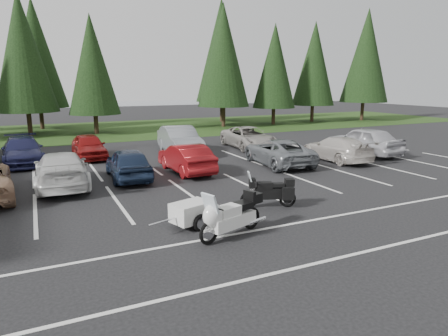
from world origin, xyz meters
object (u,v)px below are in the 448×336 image
(car_near_4, at_px, (128,163))
(car_far_3, at_px, (180,140))
(car_near_7, at_px, (336,149))
(car_far_1, at_px, (23,151))
(car_near_6, at_px, (278,152))
(car_near_5, at_px, (186,158))
(car_far_4, at_px, (249,138))
(cargo_trailer, at_px, (191,214))
(car_near_8, at_px, (363,141))
(car_far_2, at_px, (89,146))
(touring_motorcycle, at_px, (231,212))
(adventure_motorcycle, at_px, (268,189))
(car_near_3, at_px, (61,170))

(car_near_4, distance_m, car_far_3, 6.62)
(car_near_7, bearing_deg, car_far_1, -21.58)
(car_near_6, bearing_deg, car_near_7, 178.24)
(car_near_4, relative_size, car_near_5, 0.99)
(car_far_4, xyz_separation_m, cargo_trailer, (-8.61, -12.07, -0.31))
(car_near_5, height_order, car_near_8, car_near_8)
(car_near_7, height_order, car_far_2, car_far_2)
(car_far_1, xyz_separation_m, car_far_3, (8.51, -0.69, 0.12))
(car_near_5, relative_size, car_far_3, 0.84)
(touring_motorcycle, bearing_deg, car_near_7, 17.78)
(car_far_3, bearing_deg, car_near_7, -35.06)
(car_near_8, bearing_deg, car_far_2, -24.44)
(car_far_1, relative_size, touring_motorcycle, 1.87)
(touring_motorcycle, relative_size, cargo_trailer, 1.56)
(car_near_4, bearing_deg, adventure_motorcycle, 121.58)
(car_far_4, bearing_deg, car_far_1, -179.51)
(car_near_3, bearing_deg, car_far_3, -140.87)
(car_near_6, relative_size, car_far_3, 0.98)
(car_near_4, height_order, car_far_2, car_near_4)
(car_near_8, distance_m, adventure_motorcycle, 12.40)
(car_near_7, xyz_separation_m, car_far_4, (-2.27, 5.82, 0.03))
(car_near_8, bearing_deg, cargo_trailer, 24.00)
(car_far_3, height_order, cargo_trailer, car_far_3)
(car_far_2, relative_size, cargo_trailer, 2.44)
(car_near_6, bearing_deg, car_near_3, 5.52)
(car_far_2, bearing_deg, car_near_8, -22.55)
(car_near_5, xyz_separation_m, car_near_8, (11.22, -0.01, 0.14))
(car_near_3, relative_size, car_far_2, 1.24)
(car_near_7, height_order, car_far_3, car_far_3)
(car_near_5, relative_size, car_far_4, 0.84)
(car_near_7, relative_size, adventure_motorcycle, 2.13)
(car_near_3, distance_m, car_far_2, 6.41)
(car_far_4, bearing_deg, car_near_7, -65.65)
(touring_motorcycle, bearing_deg, car_near_4, 79.26)
(car_near_4, height_order, car_near_5, car_near_4)
(car_near_8, xyz_separation_m, cargo_trailer, (-13.63, -7.04, -0.45))
(car_near_3, height_order, adventure_motorcycle, car_near_3)
(car_far_1, bearing_deg, car_near_7, -25.08)
(car_far_3, xyz_separation_m, adventure_motorcycle, (-0.79, -11.38, -0.17))
(car_near_5, height_order, adventure_motorcycle, car_near_5)
(car_near_8, relative_size, touring_motorcycle, 1.89)
(car_near_8, height_order, car_far_4, car_near_8)
(car_near_5, distance_m, adventure_motorcycle, 6.49)
(car_near_5, height_order, cargo_trailer, car_near_5)
(car_near_6, height_order, car_near_8, car_near_8)
(car_near_5, bearing_deg, touring_motorcycle, 76.48)
(car_near_8, bearing_deg, car_near_7, 12.74)
(car_near_5, height_order, car_near_6, car_near_5)
(car_near_6, distance_m, car_near_8, 6.26)
(car_near_5, relative_size, car_near_6, 0.86)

